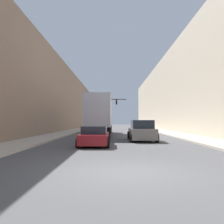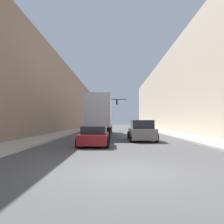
% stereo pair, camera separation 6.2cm
% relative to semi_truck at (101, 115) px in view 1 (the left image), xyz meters
% --- Properties ---
extents(ground_plane, '(200.00, 200.00, 0.00)m').
position_rel_semi_truck_xyz_m(ground_plane, '(1.95, -18.55, -2.38)').
color(ground_plane, '#4C4C4F').
extents(sidewalk_right, '(2.83, 80.00, 0.15)m').
position_rel_semi_truck_xyz_m(sidewalk_right, '(8.88, 11.45, -2.30)').
color(sidewalk_right, '#B2A899').
rests_on(sidewalk_right, ground).
extents(sidewalk_left, '(2.83, 80.00, 0.15)m').
position_rel_semi_truck_xyz_m(sidewalk_left, '(-4.97, 11.45, -2.30)').
color(sidewalk_left, '#B2A899').
rests_on(sidewalk_left, ground).
extents(building_right, '(6.00, 80.00, 13.05)m').
position_rel_semi_truck_xyz_m(building_right, '(13.29, 11.45, 4.15)').
color(building_right, beige).
rests_on(building_right, ground).
extents(building_left, '(6.00, 80.00, 11.15)m').
position_rel_semi_truck_xyz_m(building_left, '(-9.39, 11.45, 3.20)').
color(building_left, '#846B56').
rests_on(building_left, ground).
extents(semi_truck, '(2.47, 13.46, 4.19)m').
position_rel_semi_truck_xyz_m(semi_truck, '(0.00, 0.00, 0.00)').
color(semi_truck, '#B2B7C1').
rests_on(semi_truck, ground).
extents(sedan_car, '(2.04, 4.27, 1.32)m').
position_rel_semi_truck_xyz_m(sedan_car, '(0.24, -10.81, -1.74)').
color(sedan_car, maroon).
rests_on(sedan_car, ground).
extents(suv_car, '(2.19, 4.44, 1.73)m').
position_rel_semi_truck_xyz_m(suv_car, '(3.89, -7.23, -1.57)').
color(suv_car, slate).
rests_on(suv_car, ground).
extents(traffic_signal_gantry, '(7.37, 0.35, 5.97)m').
position_rel_semi_truck_xyz_m(traffic_signal_gantry, '(-1.34, 14.42, 1.94)').
color(traffic_signal_gantry, black).
rests_on(traffic_signal_gantry, ground).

